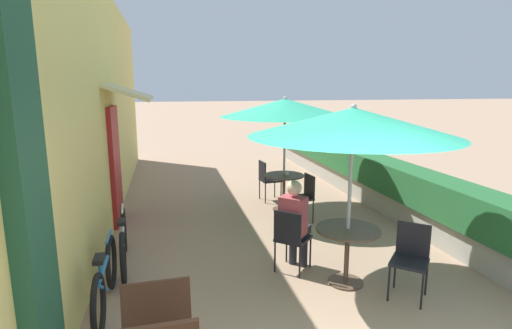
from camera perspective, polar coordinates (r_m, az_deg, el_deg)
The scene contains 14 objects.
cafe_facade_wall at distance 7.94m, azimuth -20.67°, elevation 7.83°, with size 0.98×11.61×4.20m.
planter_hedge at distance 9.15m, azimuth 15.06°, elevation -1.28°, with size 0.60×10.61×1.01m.
patio_table_near at distance 5.19m, azimuth 12.92°, elevation -10.91°, with size 0.80×0.80×0.72m.
patio_umbrella_near at distance 4.83m, azimuth 13.70°, elevation 5.89°, with size 2.49×2.49×2.26m.
cafe_chair_near_left at distance 5.13m, azimuth 21.24°, elevation -11.90°, with size 0.57×0.57×0.87m.
cafe_chair_near_right at distance 5.37m, azimuth 5.00°, elevation -10.08°, with size 0.57×0.57×0.87m.
seated_patron_near_right at distance 5.40m, azimuth 5.53°, elevation -8.01°, with size 0.51×0.51×1.25m.
patio_table_mid at distance 7.95m, azimuth 4.01°, elevation -2.83°, with size 0.80×0.80×0.72m.
patio_umbrella_mid at distance 7.72m, azimuth 4.16°, elevation 8.09°, with size 2.49×2.49×2.26m.
cafe_chair_mid_left at distance 7.34m, azimuth 6.85°, elevation -4.21°, with size 0.44×0.44×0.87m.
cafe_chair_mid_right at distance 8.59m, azimuth 1.58°, elevation -1.85°, with size 0.44×0.44×0.87m.
coffee_cup_mid at distance 7.87m, azimuth 4.45°, elevation -1.21°, with size 0.07×0.07×0.09m.
bicycle_leaning at distance 4.89m, azimuth -20.71°, elevation -15.23°, with size 0.10×1.70×0.75m.
bicycle_second at distance 5.87m, azimuth -18.41°, elevation -10.46°, with size 0.20×1.71×0.76m.
Camera 1 is at (-1.47, -2.18, 2.47)m, focal length 28.00 mm.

